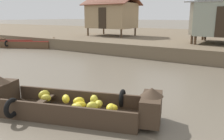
% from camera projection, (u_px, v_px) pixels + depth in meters
% --- Properties ---
extents(ground_plane, '(300.00, 300.00, 0.00)m').
position_uv_depth(ground_plane, '(125.00, 71.00, 11.25)').
color(ground_plane, '#665B4C').
extents(riverbank_strip, '(160.00, 20.00, 0.84)m').
position_uv_depth(riverbank_strip, '(195.00, 40.00, 22.07)').
color(riverbank_strip, brown).
rests_on(riverbank_strip, ground).
extents(banana_boat, '(4.85, 2.66, 0.96)m').
position_uv_depth(banana_boat, '(71.00, 104.00, 6.16)').
color(banana_boat, '#3D2D21').
rests_on(banana_boat, ground).
extents(cargo_boat_upstream, '(5.37, 3.02, 0.93)m').
position_uv_depth(cargo_boat_upstream, '(27.00, 44.00, 19.51)').
color(cargo_boat_upstream, brown).
rests_on(cargo_boat_upstream, ground).
extents(stilt_house_left, '(4.71, 3.43, 3.67)m').
position_uv_depth(stilt_house_left, '(112.00, 15.00, 21.14)').
color(stilt_house_left, '#4C3826').
rests_on(stilt_house_left, riverbank_strip).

